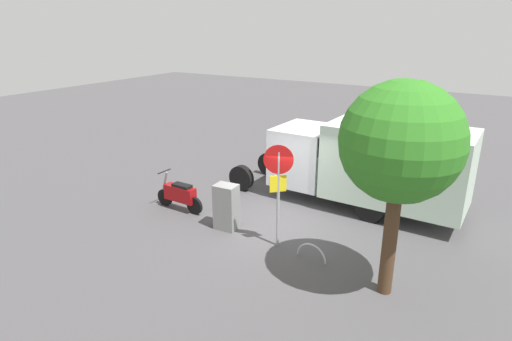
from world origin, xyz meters
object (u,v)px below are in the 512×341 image
street_tree (401,143)px  bike_rack_hoop (311,259)px  utility_cabinet (226,207)px  stop_sign (278,180)px  box_truck_near (365,160)px  motorcycle (180,195)px

street_tree → bike_rack_hoop: street_tree is taller
street_tree → utility_cabinet: size_ratio=3.49×
stop_sign → box_truck_near: bearing=-106.8°
box_truck_near → motorcycle: size_ratio=4.22×
box_truck_near → stop_sign: bearing=75.2°
box_truck_near → utility_cabinet: 4.63m
box_truck_near → motorcycle: bearing=35.8°
utility_cabinet → box_truck_near: bearing=-128.7°
stop_sign → street_tree: bearing=168.9°
box_truck_near → utility_cabinet: (2.85, 3.55, -0.88)m
box_truck_near → stop_sign: size_ratio=2.74×
motorcycle → stop_sign: 3.98m
box_truck_near → utility_cabinet: box_truck_near is taller
utility_cabinet → bike_rack_hoop: bearing=173.5°
motorcycle → street_tree: street_tree is taller
motorcycle → street_tree: 7.40m
stop_sign → utility_cabinet: size_ratio=2.09×
box_truck_near → stop_sign: (1.11, 3.70, 0.30)m
bike_rack_hoop → stop_sign: bearing=-9.0°
box_truck_near → bike_rack_hoop: box_truck_near is taller
bike_rack_hoop → street_tree: bearing=167.7°
street_tree → bike_rack_hoop: 3.94m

